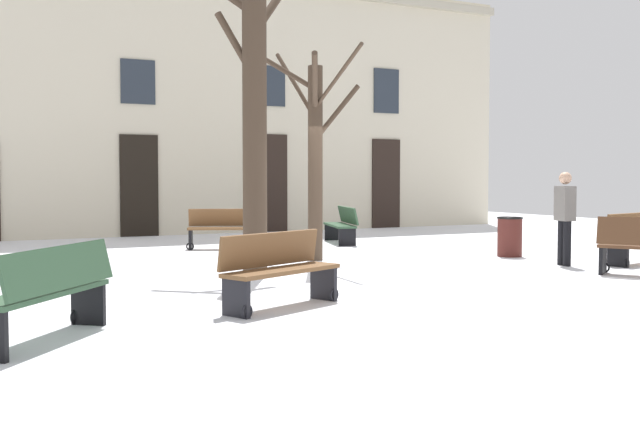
{
  "coord_description": "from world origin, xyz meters",
  "views": [
    {
      "loc": [
        -6.63,
        -11.39,
        1.56
      ],
      "look_at": [
        0.0,
        1.7,
        0.85
      ],
      "focal_mm": 42.4,
      "sensor_mm": 36.0,
      "label": 1
    }
  ],
  "objects_px": {
    "litter_bin": "(510,237)",
    "bench_back_to_back_left": "(227,228)",
    "tree_left_of_center": "(254,106)",
    "bench_by_litter_bin": "(48,291)",
    "bench_back_to_back_right": "(638,238)",
    "bench_far_corner": "(342,224)",
    "person_strolling": "(565,214)",
    "tree_right_of_center": "(315,148)",
    "bench_facing_shops": "(279,269)",
    "streetlamp": "(257,148)"
  },
  "relations": [
    {
      "from": "streetlamp",
      "to": "bench_facing_shops",
      "type": "distance_m",
      "value": 9.47
    },
    {
      "from": "bench_far_corner",
      "to": "bench_back_to_back_left",
      "type": "height_order",
      "value": "bench_back_to_back_left"
    },
    {
      "from": "bench_back_to_back_right",
      "to": "bench_back_to_back_left",
      "type": "height_order",
      "value": "bench_back_to_back_right"
    },
    {
      "from": "bench_back_to_back_right",
      "to": "bench_facing_shops",
      "type": "distance_m",
      "value": 7.76
    },
    {
      "from": "bench_back_to_back_right",
      "to": "person_strolling",
      "type": "bearing_deg",
      "value": 153.97
    },
    {
      "from": "tree_left_of_center",
      "to": "bench_by_litter_bin",
      "type": "relative_size",
      "value": 3.17
    },
    {
      "from": "bench_facing_shops",
      "to": "litter_bin",
      "type": "bearing_deg",
      "value": 3.5
    },
    {
      "from": "streetlamp",
      "to": "person_strolling",
      "type": "bearing_deg",
      "value": -67.18
    },
    {
      "from": "tree_left_of_center",
      "to": "bench_far_corner",
      "type": "xyz_separation_m",
      "value": [
        4.03,
        4.47,
        -2.25
      ]
    },
    {
      "from": "tree_right_of_center",
      "to": "litter_bin",
      "type": "bearing_deg",
      "value": -16.66
    },
    {
      "from": "tree_left_of_center",
      "to": "bench_far_corner",
      "type": "distance_m",
      "value": 6.43
    },
    {
      "from": "tree_right_of_center",
      "to": "bench_facing_shops",
      "type": "height_order",
      "value": "tree_right_of_center"
    },
    {
      "from": "streetlamp",
      "to": "bench_far_corner",
      "type": "bearing_deg",
      "value": -37.46
    },
    {
      "from": "tree_left_of_center",
      "to": "bench_back_to_back_left",
      "type": "bearing_deg",
      "value": 75.63
    },
    {
      "from": "bench_facing_shops",
      "to": "bench_back_to_back_left",
      "type": "height_order",
      "value": "bench_facing_shops"
    },
    {
      "from": "person_strolling",
      "to": "bench_back_to_back_right",
      "type": "bearing_deg",
      "value": -89.41
    },
    {
      "from": "tree_left_of_center",
      "to": "bench_back_to_back_left",
      "type": "height_order",
      "value": "tree_left_of_center"
    },
    {
      "from": "tree_right_of_center",
      "to": "bench_far_corner",
      "type": "height_order",
      "value": "tree_right_of_center"
    },
    {
      "from": "litter_bin",
      "to": "person_strolling",
      "type": "relative_size",
      "value": 0.47
    },
    {
      "from": "bench_back_to_back_right",
      "to": "bench_facing_shops",
      "type": "bearing_deg",
      "value": 177.61
    },
    {
      "from": "litter_bin",
      "to": "bench_back_to_back_right",
      "type": "distance_m",
      "value": 2.34
    },
    {
      "from": "bench_back_to_back_right",
      "to": "person_strolling",
      "type": "xyz_separation_m",
      "value": [
        -1.42,
        0.36,
        0.45
      ]
    },
    {
      "from": "streetlamp",
      "to": "litter_bin",
      "type": "bearing_deg",
      "value": -59.98
    },
    {
      "from": "bench_back_to_back_left",
      "to": "bench_by_litter_bin",
      "type": "bearing_deg",
      "value": -97.98
    },
    {
      "from": "bench_far_corner",
      "to": "tree_right_of_center",
      "type": "bearing_deg",
      "value": -20.06
    },
    {
      "from": "tree_left_of_center",
      "to": "person_strolling",
      "type": "height_order",
      "value": "tree_left_of_center"
    },
    {
      "from": "tree_left_of_center",
      "to": "litter_bin",
      "type": "distance_m",
      "value": 5.99
    },
    {
      "from": "streetlamp",
      "to": "bench_facing_shops",
      "type": "relative_size",
      "value": 2.14
    },
    {
      "from": "bench_by_litter_bin",
      "to": "tree_left_of_center",
      "type": "bearing_deg",
      "value": 175.71
    },
    {
      "from": "bench_facing_shops",
      "to": "person_strolling",
      "type": "relative_size",
      "value": 1.04
    },
    {
      "from": "tree_right_of_center",
      "to": "bench_back_to_back_left",
      "type": "relative_size",
      "value": 2.3
    },
    {
      "from": "litter_bin",
      "to": "bench_back_to_back_left",
      "type": "xyz_separation_m",
      "value": [
        -4.42,
        4.0,
        0.06
      ]
    },
    {
      "from": "tree_right_of_center",
      "to": "bench_facing_shops",
      "type": "distance_m",
      "value": 5.39
    },
    {
      "from": "bench_facing_shops",
      "to": "bench_by_litter_bin",
      "type": "xyz_separation_m",
      "value": [
        -2.71,
        -0.75,
        0.02
      ]
    },
    {
      "from": "bench_facing_shops",
      "to": "bench_far_corner",
      "type": "bearing_deg",
      "value": 33.0
    },
    {
      "from": "tree_right_of_center",
      "to": "bench_far_corner",
      "type": "distance_m",
      "value": 4.13
    },
    {
      "from": "litter_bin",
      "to": "streetlamp",
      "type": "bearing_deg",
      "value": 120.02
    },
    {
      "from": "bench_far_corner",
      "to": "bench_facing_shops",
      "type": "distance_m",
      "value": 8.92
    },
    {
      "from": "bench_far_corner",
      "to": "bench_by_litter_bin",
      "type": "height_order",
      "value": "bench_by_litter_bin"
    },
    {
      "from": "streetlamp",
      "to": "person_strolling",
      "type": "distance_m",
      "value": 7.78
    },
    {
      "from": "bench_far_corner",
      "to": "person_strolling",
      "type": "relative_size",
      "value": 1.11
    },
    {
      "from": "bench_back_to_back_right",
      "to": "bench_far_corner",
      "type": "distance_m",
      "value": 6.73
    },
    {
      "from": "bench_by_litter_bin",
      "to": "person_strolling",
      "type": "distance_m",
      "value": 9.27
    },
    {
      "from": "streetlamp",
      "to": "bench_back_to_back_left",
      "type": "relative_size",
      "value": 2.1
    },
    {
      "from": "tree_left_of_center",
      "to": "bench_back_to_back_right",
      "type": "distance_m",
      "value": 7.33
    },
    {
      "from": "bench_by_litter_bin",
      "to": "bench_back_to_back_right",
      "type": "bearing_deg",
      "value": 140.82
    },
    {
      "from": "bench_back_to_back_left",
      "to": "litter_bin",
      "type": "bearing_deg",
      "value": -19.84
    },
    {
      "from": "person_strolling",
      "to": "bench_far_corner",
      "type": "bearing_deg",
      "value": 27.43
    },
    {
      "from": "bench_far_corner",
      "to": "bench_by_litter_bin",
      "type": "xyz_separation_m",
      "value": [
        -7.62,
        -8.19,
        0.04
      ]
    },
    {
      "from": "bench_by_litter_bin",
      "to": "person_strolling",
      "type": "bearing_deg",
      "value": 144.69
    }
  ]
}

